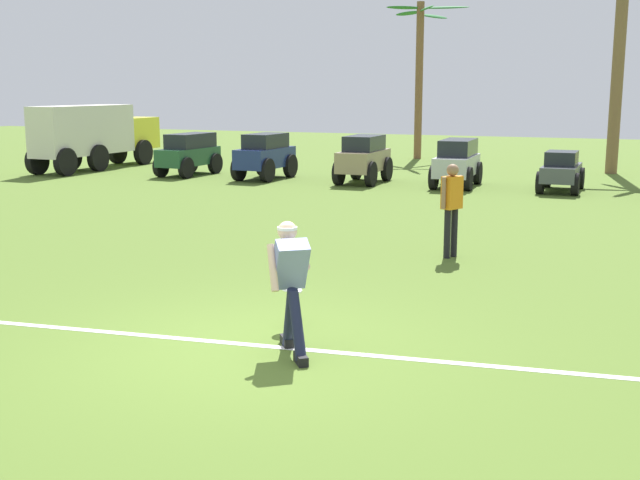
{
  "coord_description": "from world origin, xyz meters",
  "views": [
    {
      "loc": [
        3.82,
        -7.46,
        2.78
      ],
      "look_at": [
        0.17,
        1.75,
        0.9
      ],
      "focal_mm": 45.0,
      "sensor_mm": 36.0,
      "label": 1
    }
  ],
  "objects_px": {
    "frisbee_in_flight": "(291,289)",
    "palm_tree_left_of_centre": "(619,53)",
    "parked_car_slot_c": "(364,158)",
    "box_truck": "(94,133)",
    "parked_car_slot_e": "(561,171)",
    "frisbee_thrower": "(291,280)",
    "teammate_near_sideline": "(452,202)",
    "parked_car_slot_b": "(265,155)",
    "parked_car_slot_d": "(457,161)",
    "palm_tree_far_left": "(420,65)",
    "parked_car_slot_a": "(189,153)"
  },
  "relations": [
    {
      "from": "teammate_near_sideline",
      "to": "box_truck",
      "type": "relative_size",
      "value": 0.26
    },
    {
      "from": "parked_car_slot_c",
      "to": "palm_tree_left_of_centre",
      "type": "distance_m",
      "value": 9.32
    },
    {
      "from": "frisbee_thrower",
      "to": "parked_car_slot_e",
      "type": "relative_size",
      "value": 0.63
    },
    {
      "from": "parked_car_slot_b",
      "to": "parked_car_slot_e",
      "type": "xyz_separation_m",
      "value": [
        8.82,
        0.2,
        -0.18
      ]
    },
    {
      "from": "parked_car_slot_e",
      "to": "parked_car_slot_a",
      "type": "bearing_deg",
      "value": -179.59
    },
    {
      "from": "box_truck",
      "to": "frisbee_thrower",
      "type": "bearing_deg",
      "value": -47.52
    },
    {
      "from": "parked_car_slot_b",
      "to": "parked_car_slot_c",
      "type": "relative_size",
      "value": 1.02
    },
    {
      "from": "frisbee_in_flight",
      "to": "parked_car_slot_c",
      "type": "height_order",
      "value": "parked_car_slot_c"
    },
    {
      "from": "frisbee_thrower",
      "to": "frisbee_in_flight",
      "type": "height_order",
      "value": "frisbee_thrower"
    },
    {
      "from": "parked_car_slot_a",
      "to": "parked_car_slot_b",
      "type": "bearing_deg",
      "value": -2.53
    },
    {
      "from": "teammate_near_sideline",
      "to": "box_truck",
      "type": "xyz_separation_m",
      "value": [
        -14.77,
        10.13,
        0.29
      ]
    },
    {
      "from": "parked_car_slot_d",
      "to": "palm_tree_left_of_centre",
      "type": "xyz_separation_m",
      "value": [
        4.0,
        5.45,
        3.16
      ]
    },
    {
      "from": "parked_car_slot_d",
      "to": "box_truck",
      "type": "relative_size",
      "value": 0.41
    },
    {
      "from": "frisbee_in_flight",
      "to": "parked_car_slot_c",
      "type": "xyz_separation_m",
      "value": [
        -3.88,
        14.27,
        0.27
      ]
    },
    {
      "from": "frisbee_in_flight",
      "to": "box_truck",
      "type": "relative_size",
      "value": 0.05
    },
    {
      "from": "teammate_near_sideline",
      "to": "palm_tree_far_left",
      "type": "bearing_deg",
      "value": 106.28
    },
    {
      "from": "box_truck",
      "to": "palm_tree_far_left",
      "type": "distance_m",
      "value": 12.74
    },
    {
      "from": "teammate_near_sideline",
      "to": "parked_car_slot_c",
      "type": "distance_m",
      "value": 10.72
    },
    {
      "from": "parked_car_slot_a",
      "to": "palm_tree_left_of_centre",
      "type": "xyz_separation_m",
      "value": [
        12.72,
        5.57,
        3.16
      ]
    },
    {
      "from": "palm_tree_far_left",
      "to": "box_truck",
      "type": "bearing_deg",
      "value": -138.78
    },
    {
      "from": "frisbee_in_flight",
      "to": "parked_car_slot_e",
      "type": "bearing_deg",
      "value": 82.99
    },
    {
      "from": "parked_car_slot_b",
      "to": "parked_car_slot_c",
      "type": "distance_m",
      "value": 3.17
    },
    {
      "from": "frisbee_in_flight",
      "to": "parked_car_slot_c",
      "type": "bearing_deg",
      "value": 105.23
    },
    {
      "from": "box_truck",
      "to": "parked_car_slot_a",
      "type": "bearing_deg",
      "value": -7.24
    },
    {
      "from": "frisbee_thrower",
      "to": "parked_car_slot_c",
      "type": "distance_m",
      "value": 15.62
    },
    {
      "from": "frisbee_thrower",
      "to": "palm_tree_left_of_centre",
      "type": "height_order",
      "value": "palm_tree_left_of_centre"
    },
    {
      "from": "frisbee_thrower",
      "to": "palm_tree_far_left",
      "type": "xyz_separation_m",
      "value": [
        -4.84,
        23.8,
        2.89
      ]
    },
    {
      "from": "box_truck",
      "to": "parked_car_slot_e",
      "type": "bearing_deg",
      "value": -1.59
    },
    {
      "from": "parked_car_slot_e",
      "to": "box_truck",
      "type": "xyz_separation_m",
      "value": [
        -15.67,
        0.44,
        0.67
      ]
    },
    {
      "from": "parked_car_slot_b",
      "to": "palm_tree_left_of_centre",
      "type": "xyz_separation_m",
      "value": [
        9.94,
        5.69,
        3.14
      ]
    },
    {
      "from": "frisbee_thrower",
      "to": "teammate_near_sideline",
      "type": "relative_size",
      "value": 0.89
    },
    {
      "from": "frisbee_in_flight",
      "to": "teammate_near_sideline",
      "type": "distance_m",
      "value": 4.76
    },
    {
      "from": "parked_car_slot_d",
      "to": "box_truck",
      "type": "xyz_separation_m",
      "value": [
        -12.8,
        0.4,
        0.51
      ]
    },
    {
      "from": "parked_car_slot_b",
      "to": "palm_tree_far_left",
      "type": "distance_m",
      "value": 9.7
    },
    {
      "from": "frisbee_thrower",
      "to": "parked_car_slot_d",
      "type": "bearing_deg",
      "value": 95.47
    },
    {
      "from": "parked_car_slot_c",
      "to": "teammate_near_sideline",
      "type": "bearing_deg",
      "value": -63.71
    },
    {
      "from": "teammate_near_sideline",
      "to": "box_truck",
      "type": "distance_m",
      "value": 17.91
    },
    {
      "from": "frisbee_thrower",
      "to": "parked_car_slot_c",
      "type": "bearing_deg",
      "value": 105.69
    },
    {
      "from": "frisbee_in_flight",
      "to": "palm_tree_far_left",
      "type": "bearing_deg",
      "value": 101.06
    },
    {
      "from": "parked_car_slot_d",
      "to": "box_truck",
      "type": "bearing_deg",
      "value": 178.22
    },
    {
      "from": "parked_car_slot_c",
      "to": "frisbee_in_flight",
      "type": "bearing_deg",
      "value": -74.77
    },
    {
      "from": "parked_car_slot_b",
      "to": "parked_car_slot_a",
      "type": "bearing_deg",
      "value": 177.47
    },
    {
      "from": "frisbee_in_flight",
      "to": "parked_car_slot_e",
      "type": "xyz_separation_m",
      "value": [
        1.76,
        14.35,
        0.09
      ]
    },
    {
      "from": "parked_car_slot_a",
      "to": "box_truck",
      "type": "height_order",
      "value": "box_truck"
    },
    {
      "from": "frisbee_in_flight",
      "to": "teammate_near_sideline",
      "type": "height_order",
      "value": "teammate_near_sideline"
    },
    {
      "from": "parked_car_slot_a",
      "to": "parked_car_slot_d",
      "type": "height_order",
      "value": "same"
    },
    {
      "from": "box_truck",
      "to": "parked_car_slot_b",
      "type": "bearing_deg",
      "value": -5.34
    },
    {
      "from": "teammate_near_sideline",
      "to": "palm_tree_left_of_centre",
      "type": "distance_m",
      "value": 15.6
    },
    {
      "from": "parked_car_slot_c",
      "to": "parked_car_slot_d",
      "type": "bearing_deg",
      "value": 2.56
    },
    {
      "from": "frisbee_in_flight",
      "to": "palm_tree_left_of_centre",
      "type": "xyz_separation_m",
      "value": [
        2.89,
        19.84,
        3.41
      ]
    }
  ]
}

